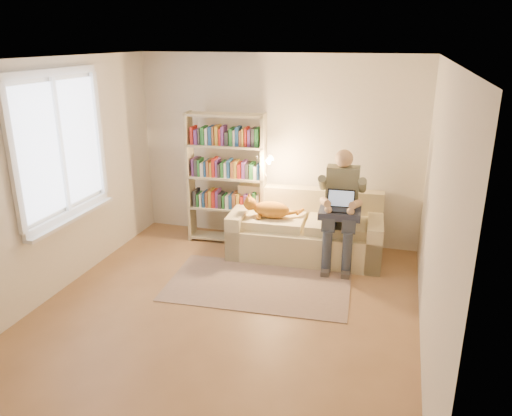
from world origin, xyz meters
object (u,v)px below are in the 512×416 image
(cat, at_px, (269,209))
(laptop, at_px, (341,205))
(sofa, at_px, (306,233))
(person, at_px, (341,202))
(bookshelf, at_px, (226,172))

(cat, relative_size, laptop, 2.07)
(sofa, xyz_separation_m, person, (0.46, -0.13, 0.52))
(laptop, bearing_deg, sofa, 148.09)
(sofa, relative_size, laptop, 5.72)
(laptop, xyz_separation_m, bookshelf, (-1.65, 0.42, 0.18))
(cat, xyz_separation_m, bookshelf, (-0.69, 0.31, 0.36))
(sofa, height_order, cat, sofa)
(sofa, distance_m, bookshelf, 1.38)
(person, xyz_separation_m, laptop, (0.02, -0.13, 0.01))
(sofa, height_order, bookshelf, bookshelf)
(person, relative_size, cat, 2.00)
(sofa, relative_size, person, 1.38)
(sofa, distance_m, laptop, 0.76)
(sofa, distance_m, cat, 0.61)
(person, bearing_deg, laptop, -84.76)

